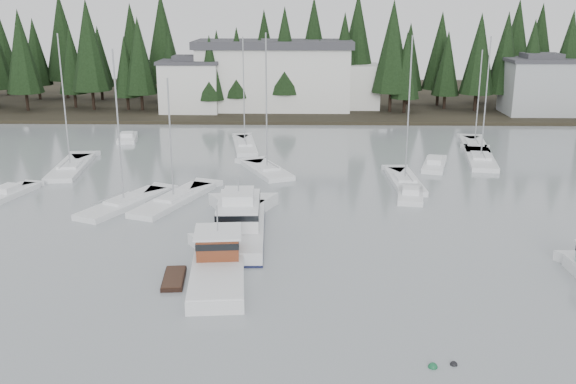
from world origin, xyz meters
name	(u,v)px	position (x,y,z in m)	size (l,w,h in m)	color
far_shore_land	(304,99)	(0.00, 97.00, 0.00)	(240.00, 54.00, 1.00)	black
conifer_treeline	(305,108)	(0.00, 86.00, 0.00)	(200.00, 22.00, 20.00)	black
house_west	(191,85)	(-18.00, 79.00, 4.65)	(9.54, 7.42, 8.75)	silver
house_east_a	(538,85)	(36.00, 78.00, 4.90)	(10.60, 8.48, 9.25)	#999EA0
harbor_inn	(287,76)	(-2.96, 82.34, 5.78)	(29.50, 11.50, 10.90)	silver
lobster_boat_brown	(216,268)	(-5.87, 16.01, 0.56)	(5.73, 10.28, 4.95)	silver
cabin_cruiser_center	(239,226)	(-5.12, 23.62, 0.79)	(4.36, 12.37, 5.25)	silver
sailboat_0	(474,147)	(20.78, 55.34, 0.06)	(4.20, 10.03, 12.30)	silver
sailboat_1	(405,183)	(9.72, 38.61, 0.09)	(2.90, 9.34, 14.72)	silver
sailboat_2	(267,172)	(-4.02, 42.63, 0.09)	(6.06, 8.79, 14.78)	silver
sailboat_4	(245,147)	(-7.41, 54.79, 0.07)	(4.01, 11.12, 13.79)	silver
sailboat_8	(71,169)	(-24.96, 43.32, 0.07)	(4.04, 11.18, 14.65)	silver
sailboat_9	(480,160)	(19.65, 48.23, 0.07)	(4.47, 11.03, 14.21)	silver
sailboat_10	(174,202)	(-11.74, 31.94, 0.05)	(6.23, 10.95, 11.51)	silver
sailboat_13	(124,205)	(-15.86, 30.78, 0.08)	(6.47, 10.11, 13.99)	silver
runabout_0	(8,195)	(-27.26, 33.48, 0.13)	(3.68, 6.89, 1.42)	silver
runabout_1	(410,197)	(9.48, 33.68, 0.13)	(3.05, 5.53, 1.42)	silver
runabout_3	(127,139)	(-22.99, 58.80, 0.13)	(3.17, 6.05, 1.42)	silver
runabout_4	(434,166)	(13.92, 45.33, 0.13)	(3.94, 7.05, 1.42)	silver
mooring_buoy_green	(433,367)	(6.04, 5.44, 0.00)	(0.47, 0.47, 0.47)	#145933
mooring_buoy_dark	(454,365)	(7.10, 5.69, 0.00)	(0.38, 0.38, 0.38)	black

